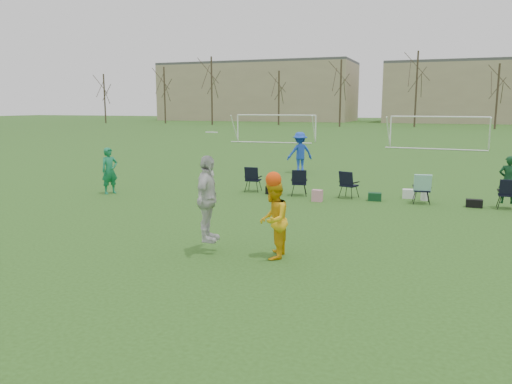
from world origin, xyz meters
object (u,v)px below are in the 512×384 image
at_px(center_contest, 238,208).
at_px(fielder_blue, 300,153).
at_px(goal_left, 276,120).
at_px(goal_mid, 439,123).
at_px(fielder_green_near, 110,171).

bearing_deg(center_contest, fielder_blue, 100.19).
bearing_deg(goal_left, fielder_blue, -73.44).
bearing_deg(goal_mid, center_contest, -92.49).
distance_m(fielder_green_near, center_contest, 9.29).
relative_size(fielder_green_near, goal_left, 0.23).
relative_size(fielder_blue, goal_left, 0.27).
relative_size(fielder_green_near, goal_mid, 0.23).
height_order(fielder_green_near, fielder_blue, fielder_blue).
bearing_deg(goal_mid, fielder_green_near, -108.93).
distance_m(fielder_green_near, goal_mid, 28.51).
bearing_deg(fielder_green_near, center_contest, -99.21).
xyz_separation_m(goal_left, goal_mid, (14.00, -2.00, 0.00)).
relative_size(goal_left, goal_mid, 1.00).
xyz_separation_m(center_contest, goal_left, (-10.39, 33.74, 0.86)).
distance_m(fielder_blue, goal_mid, 19.09).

